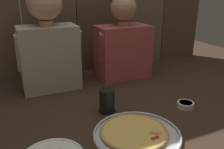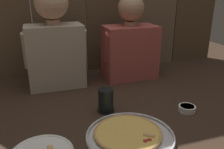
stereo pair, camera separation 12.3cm
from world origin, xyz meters
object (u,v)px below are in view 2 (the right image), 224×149
pizza_tray (129,134)px  diner_right (130,42)px  drinking_glass (106,100)px  diner_left (54,39)px  dipping_bowl (187,108)px

pizza_tray → diner_right: size_ratio=0.67×
pizza_tray → drinking_glass: (-0.03, 0.25, 0.05)m
drinking_glass → diner_left: size_ratio=0.19×
diner_left → dipping_bowl: bearing=-43.7°
drinking_glass → diner_left: 0.53m
pizza_tray → dipping_bowl: dipping_bowl is taller
diner_left → diner_right: 0.50m
dipping_bowl → pizza_tray: bearing=-162.9°
pizza_tray → diner_left: bearing=108.5°
pizza_tray → diner_right: (0.27, 0.67, 0.24)m
pizza_tray → diner_left: (-0.23, 0.68, 0.30)m
drinking_glass → pizza_tray: bearing=-83.1°
pizza_tray → dipping_bowl: (0.36, 0.11, 0.01)m
drinking_glass → diner_right: bearing=54.7°
dipping_bowl → diner_right: (-0.09, 0.56, 0.24)m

